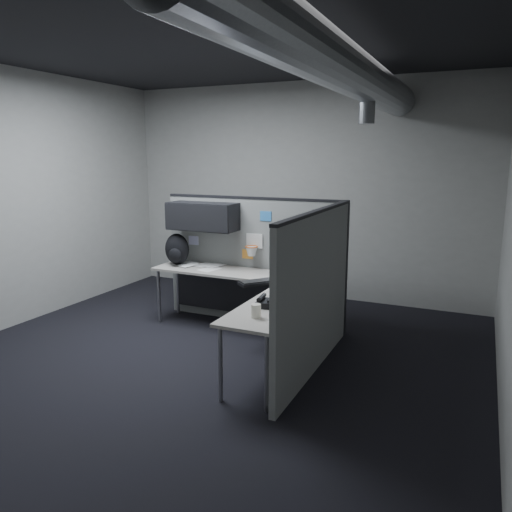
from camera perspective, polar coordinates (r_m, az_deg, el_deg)
The scene contains 12 objects.
room at distance 4.80m, azimuth 0.13°, elevation 10.90°, with size 5.62×5.62×3.22m.
partition_back at distance 6.36m, azimuth -1.95°, elevation 1.09°, with size 2.44×0.42×1.63m.
partition_right at distance 4.98m, azimuth 6.86°, elevation -4.04°, with size 0.07×2.23×1.63m.
desk at distance 5.81m, azimuth -0.72°, elevation -3.79°, with size 2.31×2.11×0.73m.
monitor at distance 5.77m, azimuth 5.18°, elevation -0.29°, with size 0.56×0.56×0.47m.
keyboard at distance 5.58m, azimuth 0.55°, elevation -2.98°, with size 0.46×0.50×0.04m.
mouse at distance 5.12m, azimuth 3.37°, elevation -4.38°, with size 0.23×0.25×0.04m.
phone at distance 4.76m, azimuth 1.31°, elevation -5.33°, with size 0.22×0.24×0.10m.
bottles at distance 4.41m, azimuth 2.44°, elevation -6.76°, with size 0.14×0.16×0.08m.
cup at distance 4.43m, azimuth 0.00°, elevation -6.29°, with size 0.09×0.09×0.12m, color beige.
papers at distance 6.50m, azimuth -6.34°, elevation -1.07°, with size 0.69×0.51×0.01m.
backpack at distance 6.58m, azimuth -9.04°, elevation 0.71°, with size 0.35×0.31×0.41m.
Camera 1 is at (2.54, -4.36, 2.15)m, focal length 35.00 mm.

